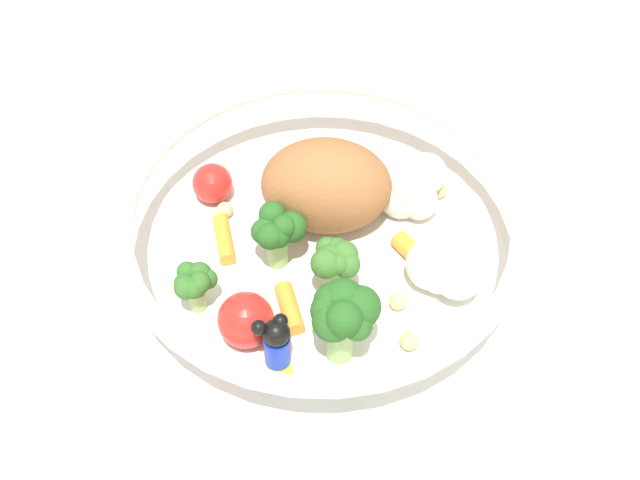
# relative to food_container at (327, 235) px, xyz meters

# --- Properties ---
(ground_plane) EXTENTS (2.40, 2.40, 0.00)m
(ground_plane) POSITION_rel_food_container_xyz_m (0.01, -0.00, -0.03)
(ground_plane) COLOR silver
(food_container) EXTENTS (0.24, 0.24, 0.07)m
(food_container) POSITION_rel_food_container_xyz_m (0.00, 0.00, 0.00)
(food_container) COLOR white
(food_container) RESTS_ON ground_plane
(folded_napkin) EXTENTS (0.16, 0.15, 0.01)m
(folded_napkin) POSITION_rel_food_container_xyz_m (-0.10, -0.19, -0.03)
(folded_napkin) COLOR white
(folded_napkin) RESTS_ON ground_plane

